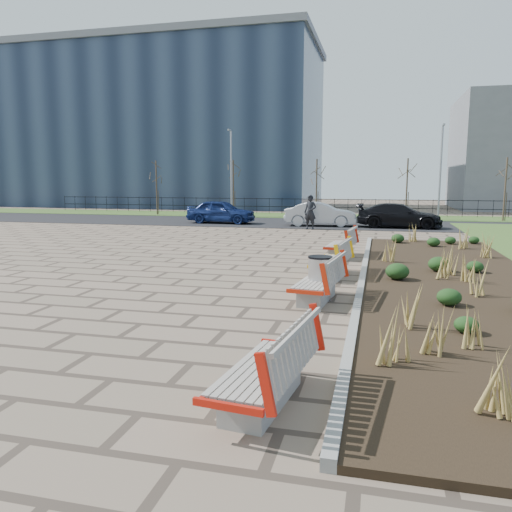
% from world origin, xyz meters
% --- Properties ---
extents(ground, '(120.00, 120.00, 0.00)m').
position_xyz_m(ground, '(0.00, 0.00, 0.00)').
color(ground, '#725F4E').
rests_on(ground, ground).
extents(planting_bed, '(4.50, 18.00, 0.10)m').
position_xyz_m(planting_bed, '(6.25, 5.00, 0.05)').
color(planting_bed, black).
rests_on(planting_bed, ground).
extents(planting_curb, '(0.16, 18.00, 0.15)m').
position_xyz_m(planting_curb, '(3.92, 5.00, 0.07)').
color(planting_curb, gray).
rests_on(planting_curb, ground).
extents(grass_verge_far, '(80.00, 5.00, 0.04)m').
position_xyz_m(grass_verge_far, '(0.00, 28.00, 0.02)').
color(grass_verge_far, '#33511E').
rests_on(grass_verge_far, ground).
extents(road, '(80.00, 7.00, 0.02)m').
position_xyz_m(road, '(0.00, 22.00, 0.01)').
color(road, black).
rests_on(road, ground).
extents(bench_a, '(1.15, 2.20, 1.00)m').
position_xyz_m(bench_a, '(3.00, -2.73, 0.50)').
color(bench_a, red).
rests_on(bench_a, ground).
extents(bench_b, '(1.15, 2.19, 1.00)m').
position_xyz_m(bench_b, '(3.00, 2.59, 0.50)').
color(bench_b, red).
rests_on(bench_b, ground).
extents(bench_c, '(1.12, 2.18, 1.00)m').
position_xyz_m(bench_c, '(3.00, 5.56, 0.50)').
color(bench_c, yellow).
rests_on(bench_c, ground).
extents(bench_d, '(1.09, 2.17, 1.00)m').
position_xyz_m(bench_d, '(3.00, 9.16, 0.50)').
color(bench_d, '#A61D0B').
rests_on(bench_d, ground).
extents(litter_bin, '(0.53, 0.53, 0.97)m').
position_xyz_m(litter_bin, '(3.04, 2.75, 0.48)').
color(litter_bin, '#B2B2B7').
rests_on(litter_bin, ground).
extents(pedestrian, '(0.76, 0.59, 1.86)m').
position_xyz_m(pedestrian, '(0.69, 18.40, 0.93)').
color(pedestrian, black).
rests_on(pedestrian, ground).
extents(car_blue, '(4.25, 1.92, 1.42)m').
position_xyz_m(car_blue, '(-5.09, 20.78, 0.73)').
color(car_blue, navy).
rests_on(car_blue, road).
extents(car_silver, '(4.20, 1.75, 1.35)m').
position_xyz_m(car_silver, '(1.01, 20.45, 0.70)').
color(car_silver, '#ACAEB4').
rests_on(car_silver, road).
extents(car_black, '(4.67, 2.00, 1.34)m').
position_xyz_m(car_black, '(5.36, 20.43, 0.69)').
color(car_black, black).
rests_on(car_black, road).
extents(tree_a, '(1.40, 1.40, 4.00)m').
position_xyz_m(tree_a, '(-12.00, 26.50, 2.04)').
color(tree_a, '#4C3D2D').
rests_on(tree_a, grass_verge_far).
extents(tree_b, '(1.40, 1.40, 4.00)m').
position_xyz_m(tree_b, '(-6.00, 26.50, 2.04)').
color(tree_b, '#4C3D2D').
rests_on(tree_b, grass_verge_far).
extents(tree_c, '(1.40, 1.40, 4.00)m').
position_xyz_m(tree_c, '(0.00, 26.50, 2.04)').
color(tree_c, '#4C3D2D').
rests_on(tree_c, grass_verge_far).
extents(tree_d, '(1.40, 1.40, 4.00)m').
position_xyz_m(tree_d, '(6.00, 26.50, 2.04)').
color(tree_d, '#4C3D2D').
rests_on(tree_d, grass_verge_far).
extents(tree_e, '(1.40, 1.40, 4.00)m').
position_xyz_m(tree_e, '(12.00, 26.50, 2.04)').
color(tree_e, '#4C3D2D').
rests_on(tree_e, grass_verge_far).
extents(lamp_west, '(0.24, 0.60, 6.00)m').
position_xyz_m(lamp_west, '(-6.00, 26.00, 3.04)').
color(lamp_west, gray).
rests_on(lamp_west, grass_verge_far).
extents(lamp_east, '(0.24, 0.60, 6.00)m').
position_xyz_m(lamp_east, '(8.00, 26.00, 3.04)').
color(lamp_east, gray).
rests_on(lamp_east, grass_verge_far).
extents(railing_fence, '(44.00, 0.10, 1.20)m').
position_xyz_m(railing_fence, '(0.00, 29.50, 0.64)').
color(railing_fence, black).
rests_on(railing_fence, grass_verge_far).
extents(building_glass, '(40.00, 14.00, 15.00)m').
position_xyz_m(building_glass, '(-22.00, 40.00, 7.50)').
color(building_glass, '#192338').
rests_on(building_glass, ground).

